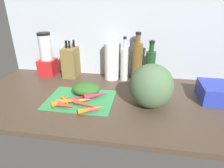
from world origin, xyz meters
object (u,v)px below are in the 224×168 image
(blender_appliance, at_px, (47,57))
(bottle_2, at_px, (150,66))
(cutting_board, at_px, (80,99))
(carrot_7, at_px, (72,100))
(carrot_6, at_px, (84,100))
(carrot_2, at_px, (92,109))
(carrot_1, at_px, (78,98))
(dish_rack, at_px, (223,93))
(carrot_4, at_px, (93,110))
(carrot_5, at_px, (97,95))
(carrot_0, at_px, (86,105))
(carrot_9, at_px, (66,105))
(carrot_8, at_px, (66,102))
(paper_towel_roll, at_px, (112,61))
(winter_squash, at_px, (151,86))
(bottle_1, at_px, (137,61))
(knife_block, at_px, (71,62))
(carrot_3, at_px, (63,102))
(bottle_0, at_px, (124,64))

(blender_appliance, xyz_separation_m, bottle_2, (0.79, -0.03, -0.02))
(cutting_board, relative_size, carrot_7, 2.21)
(carrot_6, xyz_separation_m, blender_appliance, (-0.41, 0.39, 0.12))
(carrot_2, bearing_deg, carrot_1, 135.76)
(carrot_2, distance_m, dish_rack, 0.78)
(carrot_4, xyz_separation_m, carrot_6, (-0.08, 0.10, -0.00))
(cutting_board, bearing_deg, dish_rack, 9.22)
(carrot_5, bearing_deg, carrot_0, -108.09)
(carrot_0, xyz_separation_m, carrot_9, (-0.10, -0.03, 0.00))
(carrot_8, bearing_deg, carrot_5, 32.83)
(carrot_6, relative_size, paper_towel_roll, 0.40)
(carrot_2, bearing_deg, winter_squash, 21.38)
(carrot_2, xyz_separation_m, bottle_1, (0.21, 0.49, 0.12))
(carrot_7, relative_size, blender_appliance, 0.55)
(carrot_4, relative_size, paper_towel_roll, 0.40)
(paper_towel_roll, xyz_separation_m, dish_rack, (0.71, -0.22, -0.09))
(carrot_2, height_order, carrot_9, carrot_9)
(knife_block, height_order, bottle_2, bottle_2)
(cutting_board, bearing_deg, carrot_3, -133.34)
(carrot_4, bearing_deg, bottle_1, 67.64)
(carrot_0, bearing_deg, carrot_4, -41.49)
(carrot_3, bearing_deg, carrot_8, 32.72)
(carrot_7, height_order, bottle_0, bottle_0)
(knife_block, bearing_deg, carrot_7, -70.21)
(carrot_2, relative_size, winter_squash, 0.62)
(paper_towel_roll, xyz_separation_m, bottle_2, (0.28, -0.03, -0.01))
(cutting_board, bearing_deg, carrot_8, -130.63)
(carrot_3, distance_m, carrot_8, 0.02)
(paper_towel_roll, bearing_deg, carrot_7, -111.24)
(carrot_8, relative_size, bottle_2, 0.45)
(carrot_3, relative_size, carrot_9, 1.27)
(bottle_1, height_order, dish_rack, bottle_1)
(bottle_0, bearing_deg, carrot_0, -111.02)
(carrot_6, height_order, bottle_0, bottle_0)
(bottle_1, bearing_deg, carrot_5, -122.86)
(carrot_2, height_order, carrot_3, carrot_3)
(carrot_2, distance_m, carrot_9, 0.15)
(carrot_6, bearing_deg, dish_rack, 11.61)
(carrot_5, height_order, blender_appliance, blender_appliance)
(carrot_5, distance_m, carrot_6, 0.09)
(carrot_4, height_order, blender_appliance, blender_appliance)
(carrot_7, relative_size, carrot_8, 1.32)
(blender_appliance, bearing_deg, bottle_0, -1.51)
(carrot_6, relative_size, knife_block, 0.40)
(carrot_1, distance_m, dish_rack, 0.86)
(carrot_0, height_order, carrot_2, same)
(carrot_6, height_order, carrot_8, carrot_8)
(cutting_board, distance_m, knife_block, 0.43)
(cutting_board, height_order, paper_towel_roll, paper_towel_roll)
(carrot_9, bearing_deg, carrot_0, 15.24)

